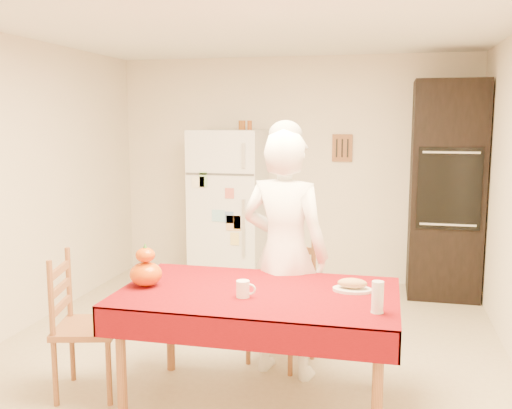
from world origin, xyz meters
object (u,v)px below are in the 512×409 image
(wine_glass, at_px, (378,297))
(seated_woman, at_px, (285,254))
(pumpkin_lower, at_px, (146,274))
(dining_table, at_px, (258,302))
(coffee_mug, at_px, (243,289))
(bread_plate, at_px, (352,290))
(chair_left, at_px, (78,319))
(oven_cabinet, at_px, (446,190))
(chair_far, at_px, (285,294))
(refrigerator, at_px, (229,207))

(wine_glass, bearing_deg, seated_woman, 130.15)
(wine_glass, bearing_deg, pumpkin_lower, 172.48)
(dining_table, bearing_deg, seated_woman, 82.53)
(dining_table, height_order, wine_glass, wine_glass)
(coffee_mug, relative_size, bread_plate, 0.42)
(bread_plate, bearing_deg, wine_glass, -66.98)
(chair_left, height_order, wine_glass, chair_left)
(oven_cabinet, height_order, chair_far, oven_cabinet)
(chair_far, bearing_deg, dining_table, -72.64)
(refrigerator, bearing_deg, pumpkin_lower, -85.37)
(oven_cabinet, xyz_separation_m, wine_glass, (-0.62, -2.97, -0.25))
(oven_cabinet, bearing_deg, chair_far, -123.74)
(chair_far, height_order, seated_woman, seated_woman)
(bread_plate, bearing_deg, seated_woman, 140.80)
(chair_far, height_order, pumpkin_lower, chair_far)
(refrigerator, relative_size, pumpkin_lower, 8.28)
(refrigerator, xyz_separation_m, coffee_mug, (0.88, -2.82, -0.04))
(oven_cabinet, relative_size, seated_woman, 1.26)
(refrigerator, height_order, pumpkin_lower, refrigerator)
(chair_far, xyz_separation_m, chair_left, (-1.23, -0.84, 0.00))
(refrigerator, xyz_separation_m, chair_left, (-0.26, -2.75, -0.34))
(chair_left, bearing_deg, seated_woman, -78.39)
(dining_table, bearing_deg, bread_plate, 12.53)
(bread_plate, bearing_deg, dining_table, -167.47)
(oven_cabinet, distance_m, chair_left, 3.82)
(chair_left, distance_m, coffee_mug, 1.18)
(refrigerator, xyz_separation_m, dining_table, (0.94, -2.68, -0.16))
(oven_cabinet, xyz_separation_m, seated_woman, (-1.27, -2.19, -0.23))
(seated_woman, xyz_separation_m, pumpkin_lower, (-0.79, -0.58, -0.03))
(seated_woman, bearing_deg, dining_table, 94.49)
(seated_woman, bearing_deg, bread_plate, 152.76)
(coffee_mug, bearing_deg, oven_cabinet, 63.93)
(oven_cabinet, bearing_deg, coffee_mug, -116.07)
(seated_woman, bearing_deg, wine_glass, 142.11)
(dining_table, xyz_separation_m, seated_woman, (0.07, 0.53, 0.18))
(refrigerator, xyz_separation_m, chair_far, (0.97, -1.91, -0.34))
(dining_table, xyz_separation_m, pumpkin_lower, (-0.72, -0.05, 0.15))
(chair_left, bearing_deg, dining_table, -100.34)
(refrigerator, height_order, bread_plate, refrigerator)
(refrigerator, relative_size, seated_woman, 0.97)
(chair_far, distance_m, coffee_mug, 0.96)
(refrigerator, bearing_deg, coffee_mug, -72.68)
(chair_far, relative_size, wine_glass, 5.40)
(chair_far, bearing_deg, coffee_mug, -76.07)
(chair_left, relative_size, pumpkin_lower, 4.63)
(dining_table, relative_size, chair_far, 1.79)
(seated_woman, bearing_deg, pumpkin_lower, 48.53)
(dining_table, distance_m, bread_plate, 0.59)
(chair_far, relative_size, coffee_mug, 9.50)
(chair_far, distance_m, bread_plate, 0.87)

